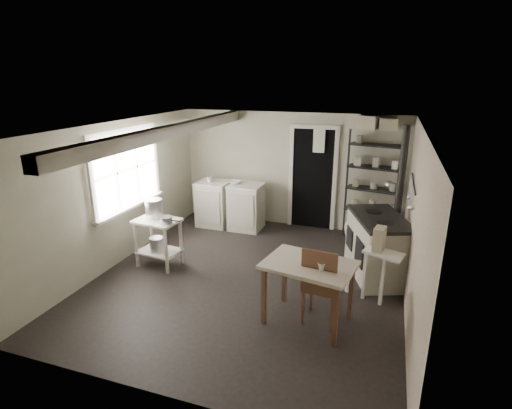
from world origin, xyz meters
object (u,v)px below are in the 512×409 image
(base_cabinets, at_px, (230,205))
(stove, at_px, (377,249))
(chair, at_px, (322,286))
(flour_sack, at_px, (355,229))
(work_table, at_px, (308,295))
(prep_table, at_px, (159,242))
(stockpot, at_px, (154,208))
(shelf_rack, at_px, (374,189))

(base_cabinets, relative_size, stove, 1.15)
(chair, bearing_deg, flour_sack, 92.60)
(base_cabinets, bearing_deg, stove, -22.86)
(base_cabinets, bearing_deg, work_table, -51.80)
(prep_table, bearing_deg, chair, -14.27)
(stove, distance_m, flour_sack, 1.36)
(stockpot, bearing_deg, base_cabinets, 74.49)
(shelf_rack, xyz_separation_m, stove, (0.18, -1.59, -0.51))
(stove, relative_size, work_table, 1.15)
(shelf_rack, relative_size, chair, 1.98)
(chair, bearing_deg, work_table, -145.81)
(stove, bearing_deg, flour_sack, 87.86)
(chair, bearing_deg, shelf_rack, 88.38)
(chair, height_order, flour_sack, chair)
(work_table, bearing_deg, flour_sack, 83.32)
(prep_table, relative_size, stockpot, 2.63)
(stockpot, height_order, shelf_rack, shelf_rack)
(stove, distance_m, chair, 1.57)
(shelf_rack, height_order, chair, shelf_rack)
(stockpot, xyz_separation_m, stove, (3.46, 0.65, -0.50))
(base_cabinets, height_order, flour_sack, base_cabinets)
(base_cabinets, height_order, shelf_rack, shelf_rack)
(stockpot, height_order, base_cabinets, stockpot)
(stockpot, bearing_deg, stove, 10.68)
(prep_table, xyz_separation_m, flour_sack, (2.94, 2.03, -0.16))
(prep_table, relative_size, chair, 0.76)
(prep_table, height_order, work_table, prep_table)
(base_cabinets, bearing_deg, prep_table, -101.85)
(stockpot, distance_m, base_cabinets, 2.03)
(stove, bearing_deg, chair, -132.63)
(stockpot, bearing_deg, work_table, -18.19)
(work_table, bearing_deg, stockpot, 161.81)
(base_cabinets, distance_m, chair, 3.58)
(stockpot, distance_m, shelf_rack, 3.98)
(shelf_rack, relative_size, work_table, 1.93)
(prep_table, xyz_separation_m, work_table, (2.61, -0.79, -0.02))
(base_cabinets, xyz_separation_m, flour_sack, (2.51, 0.03, -0.22))
(base_cabinets, relative_size, work_table, 1.32)
(work_table, relative_size, chair, 1.02)
(stockpot, bearing_deg, flour_sack, 32.40)
(shelf_rack, relative_size, flour_sack, 4.20)
(work_table, relative_size, flour_sack, 2.17)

